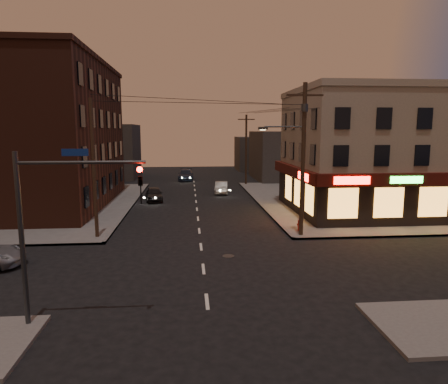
{
  "coord_description": "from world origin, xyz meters",
  "views": [
    {
      "loc": [
        -0.68,
        -19.83,
        7.09
      ],
      "look_at": [
        1.55,
        5.37,
        3.2
      ],
      "focal_mm": 32.0,
      "sensor_mm": 36.0,
      "label": 1
    }
  ],
  "objects": [
    {
      "name": "fire_hydrant",
      "position": [
        6.98,
        6.81,
        0.59
      ],
      "size": [
        0.36,
        0.36,
        0.81
      ],
      "rotation": [
        0.0,
        0.0,
        0.11
      ],
      "color": "#A01A0E",
      "rests_on": "sidewalk_ne"
    },
    {
      "name": "ground",
      "position": [
        0.0,
        0.0,
        0.0
      ],
      "size": [
        120.0,
        120.0,
        0.0
      ],
      "primitive_type": "plane",
      "color": "black",
      "rests_on": "ground"
    },
    {
      "name": "brick_apartment",
      "position": [
        -14.5,
        19.0,
        6.65
      ],
      "size": [
        12.0,
        20.0,
        13.0
      ],
      "primitive_type": "cube",
      "color": "#432015",
      "rests_on": "sidewalk_nw"
    },
    {
      "name": "sedan_mid",
      "position": [
        3.0,
        25.19,
        0.67
      ],
      "size": [
        1.84,
        4.18,
        1.33
      ],
      "primitive_type": "imported",
      "rotation": [
        0.0,
        0.0,
        -0.11
      ],
      "color": "gray",
      "rests_on": "ground"
    },
    {
      "name": "traffic_signal",
      "position": [
        -5.57,
        -5.6,
        4.16
      ],
      "size": [
        4.49,
        0.32,
        6.47
      ],
      "color": "#333538",
      "rests_on": "ground"
    },
    {
      "name": "utility_pole_far",
      "position": [
        6.8,
        32.0,
        4.65
      ],
      "size": [
        0.26,
        0.26,
        9.0
      ],
      "primitive_type": "cylinder",
      "color": "#382619",
      "rests_on": "sidewalk_ne"
    },
    {
      "name": "utility_pole_west",
      "position": [
        -6.8,
        6.5,
        4.65
      ],
      "size": [
        0.24,
        0.24,
        9.0
      ],
      "primitive_type": "cylinder",
      "color": "#382619",
      "rests_on": "sidewalk_nw"
    },
    {
      "name": "sidewalk_ne",
      "position": [
        18.0,
        19.0,
        0.07
      ],
      "size": [
        24.0,
        28.0,
        0.15
      ],
      "primitive_type": "cube",
      "color": "#514F4C",
      "rests_on": "ground"
    },
    {
      "name": "bg_building_ne_a",
      "position": [
        14.0,
        38.0,
        3.5
      ],
      "size": [
        10.0,
        12.0,
        7.0
      ],
      "primitive_type": "cube",
      "color": "#3F3D3A",
      "rests_on": "ground"
    },
    {
      "name": "bg_building_ne_b",
      "position": [
        12.0,
        52.0,
        3.0
      ],
      "size": [
        8.0,
        8.0,
        6.0
      ],
      "primitive_type": "cube",
      "color": "#3F3D3A",
      "rests_on": "ground"
    },
    {
      "name": "sedan_far",
      "position": [
        -1.14,
        38.0,
        0.76
      ],
      "size": [
        2.25,
        5.26,
        1.51
      ],
      "primitive_type": "imported",
      "rotation": [
        0.0,
        0.0,
        -0.03
      ],
      "color": "#1A2435",
      "rests_on": "ground"
    },
    {
      "name": "bg_building_nw",
      "position": [
        -13.0,
        42.0,
        4.0
      ],
      "size": [
        9.0,
        10.0,
        8.0
      ],
      "primitive_type": "cube",
      "color": "#3F3D3A",
      "rests_on": "ground"
    },
    {
      "name": "sedan_near",
      "position": [
        -4.28,
        20.84,
        0.7
      ],
      "size": [
        2.17,
        4.3,
        1.41
      ],
      "primitive_type": "imported",
      "rotation": [
        0.0,
        0.0,
        0.13
      ],
      "color": "black",
      "rests_on": "ground"
    },
    {
      "name": "pizza_building",
      "position": [
        15.93,
        13.43,
        5.35
      ],
      "size": [
        15.85,
        12.85,
        10.5
      ],
      "color": "gray",
      "rests_on": "sidewalk_ne"
    },
    {
      "name": "utility_pole_main",
      "position": [
        6.68,
        5.8,
        5.76
      ],
      "size": [
        4.2,
        0.44,
        10.0
      ],
      "color": "#382619",
      "rests_on": "sidewalk_ne"
    },
    {
      "name": "sidewalk_nw",
      "position": [
        -18.0,
        19.0,
        0.07
      ],
      "size": [
        24.0,
        28.0,
        0.15
      ],
      "primitive_type": "cube",
      "color": "#514F4C",
      "rests_on": "ground"
    }
  ]
}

